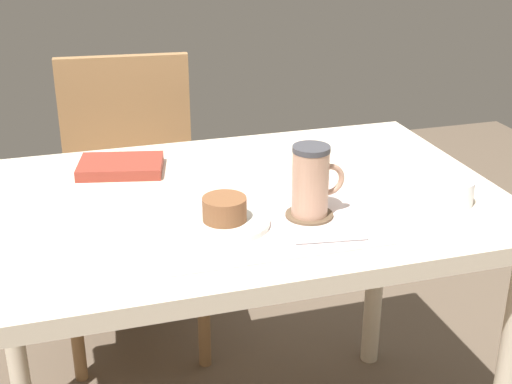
# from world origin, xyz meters

# --- Properties ---
(dining_table) EXTENTS (1.08, 0.71, 0.71)m
(dining_table) POSITION_xyz_m (0.00, 0.00, 0.62)
(dining_table) COLOR beige
(dining_table) RESTS_ON ground_plane
(wooden_chair) EXTENTS (0.46, 0.46, 0.84)m
(wooden_chair) POSITION_xyz_m (-0.13, 0.68, 0.46)
(wooden_chair) COLOR #997047
(wooden_chair) RESTS_ON ground_plane
(placemat) EXTENTS (0.40, 0.29, 0.00)m
(placemat) POSITION_xyz_m (0.02, -0.14, 0.71)
(placemat) COLOR silver
(placemat) RESTS_ON dining_table
(pastry_plate) EXTENTS (0.17, 0.17, 0.01)m
(pastry_plate) POSITION_xyz_m (-0.05, -0.13, 0.72)
(pastry_plate) COLOR silver
(pastry_plate) RESTS_ON placemat
(pastry) EXTENTS (0.08, 0.08, 0.04)m
(pastry) POSITION_xyz_m (-0.05, -0.13, 0.75)
(pastry) COLOR brown
(pastry) RESTS_ON pastry_plate
(coffee_coaster) EXTENTS (0.09, 0.09, 0.00)m
(coffee_coaster) POSITION_xyz_m (0.11, -0.14, 0.72)
(coffee_coaster) COLOR brown
(coffee_coaster) RESTS_ON placemat
(coffee_mug) EXTENTS (0.10, 0.07, 0.13)m
(coffee_mug) POSITION_xyz_m (0.11, -0.14, 0.79)
(coffee_mug) COLOR tan
(coffee_mug) RESTS_ON coffee_coaster
(teaspoon) EXTENTS (0.13, 0.03, 0.01)m
(teaspoon) POSITION_xyz_m (0.11, -0.25, 0.72)
(teaspoon) COLOR silver
(teaspoon) RESTS_ON placemat
(sugar_bowl) EXTENTS (0.07, 0.07, 0.05)m
(sugar_bowl) POSITION_xyz_m (0.41, -0.16, 0.74)
(sugar_bowl) COLOR white
(sugar_bowl) RESTS_ON dining_table
(small_book) EXTENTS (0.20, 0.16, 0.02)m
(small_book) POSITION_xyz_m (-0.20, 0.20, 0.72)
(small_book) COLOR maroon
(small_book) RESTS_ON dining_table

